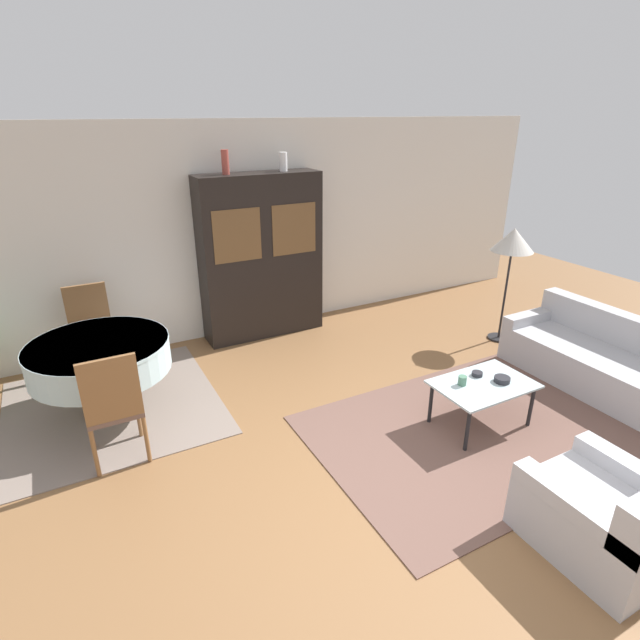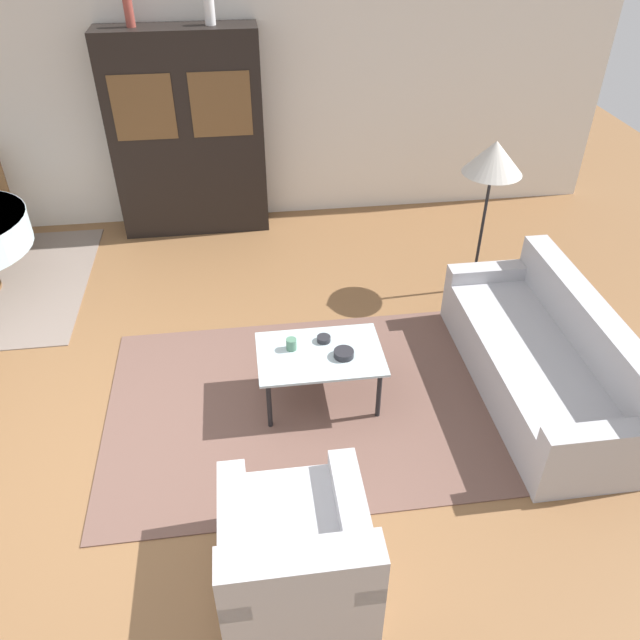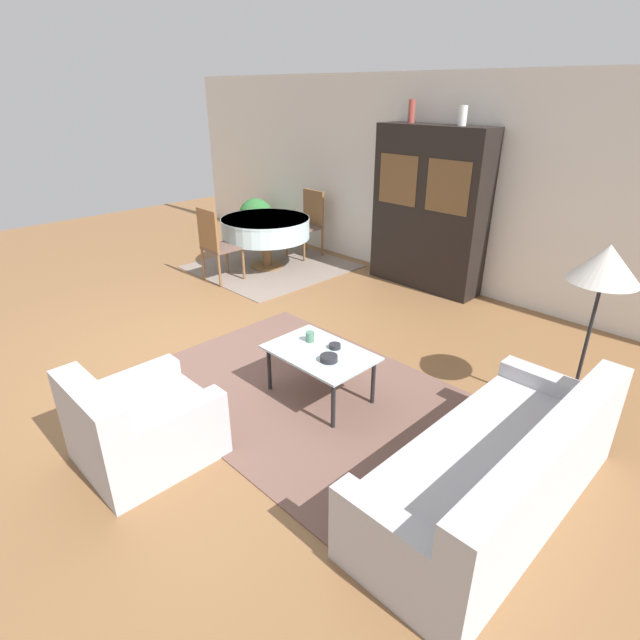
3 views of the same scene
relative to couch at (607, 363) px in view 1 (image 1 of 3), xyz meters
name	(u,v)px [view 1 (image 1 of 3)]	position (x,y,z in m)	size (l,w,h in m)	color
ground_plane	(382,499)	(-3.10, -0.29, -0.28)	(14.00, 14.00, 0.00)	brown
wall_back	(223,233)	(-3.10, 3.34, 1.07)	(10.00, 0.06, 2.70)	silver
area_rug	(474,430)	(-1.82, 0.05, -0.27)	(2.99, 2.08, 0.01)	brown
dining_rug	(113,407)	(-4.76, 2.08, -0.27)	(2.01, 2.10, 0.01)	gray
couch	(607,363)	(0.00, 0.00, 0.00)	(0.85, 2.09, 0.77)	#B2B2B7
armchair	(609,518)	(-2.04, -1.39, 0.00)	(0.81, 0.90, 0.74)	#B2B2B7
coffee_table	(483,387)	(-1.71, 0.11, 0.13)	(0.92, 0.61, 0.44)	black
display_cabinet	(261,257)	(-2.69, 3.08, 0.77)	(1.56, 0.43, 2.09)	black
dining_table	(100,357)	(-4.80, 2.02, 0.33)	(1.31, 1.31, 0.75)	brown
dining_chair_near	(113,404)	(-4.80, 1.14, 0.30)	(0.44, 0.44, 1.03)	brown
dining_chair_far	(91,327)	(-4.80, 2.90, 0.30)	(0.44, 0.44, 1.03)	brown
floor_lamp	(513,243)	(-0.05, 1.43, 1.01)	(0.51, 0.51, 1.47)	black
cup	(462,381)	(-1.91, 0.18, 0.22)	(0.08, 0.08, 0.09)	#4C7A60
bowl	(502,379)	(-1.55, 0.04, 0.20)	(0.15, 0.15, 0.05)	#232328
bowl_small	(477,374)	(-1.66, 0.24, 0.19)	(0.10, 0.10, 0.04)	#232328
vase_tall	(225,162)	(-3.08, 3.08, 1.95)	(0.09, 0.09, 0.28)	#9E4238
vase_short	(283,162)	(-2.35, 3.08, 1.93)	(0.10, 0.10, 0.22)	white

